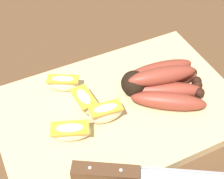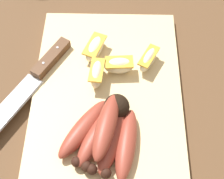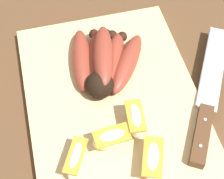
{
  "view_description": "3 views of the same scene",
  "coord_description": "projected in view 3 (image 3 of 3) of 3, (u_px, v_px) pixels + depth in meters",
  "views": [
    {
      "loc": [
        -0.19,
        -0.33,
        0.48
      ],
      "look_at": [
        -0.01,
        0.04,
        0.04
      ],
      "focal_mm": 54.99,
      "sensor_mm": 36.0,
      "label": 1
    },
    {
      "loc": [
        0.32,
        0.04,
        0.56
      ],
      "look_at": [
        -0.01,
        0.03,
        0.04
      ],
      "focal_mm": 54.62,
      "sensor_mm": 36.0,
      "label": 2
    },
    {
      "loc": [
        -0.28,
        0.09,
        0.51
      ],
      "look_at": [
        0.02,
        0.02,
        0.04
      ],
      "focal_mm": 56.76,
      "sensor_mm": 36.0,
      "label": 3
    }
  ],
  "objects": [
    {
      "name": "ground_plane",
      "position": [
        126.0,
        107.0,
        0.59
      ],
      "size": [
        6.0,
        6.0,
        0.0
      ],
      "primitive_type": "plane",
      "color": "brown"
    },
    {
      "name": "chefs_knife",
      "position": [
        206.0,
        109.0,
        0.56
      ],
      "size": [
        0.26,
        0.17,
        0.02
      ],
      "color": "silver",
      "rests_on": "cutting_board"
    },
    {
      "name": "apple_wedge_near",
      "position": [
        152.0,
        159.0,
        0.5
      ],
      "size": [
        0.07,
        0.05,
        0.03
      ],
      "color": "#F4E5C1",
      "rests_on": "cutting_board"
    },
    {
      "name": "apple_wedge_middle",
      "position": [
        76.0,
        158.0,
        0.5
      ],
      "size": [
        0.06,
        0.05,
        0.03
      ],
      "color": "#F4E5C1",
      "rests_on": "cutting_board"
    },
    {
      "name": "apple_wedge_far",
      "position": [
        137.0,
        119.0,
        0.53
      ],
      "size": [
        0.06,
        0.03,
        0.04
      ],
      "color": "#F4E5C1",
      "rests_on": "cutting_board"
    },
    {
      "name": "cutting_board",
      "position": [
        116.0,
        113.0,
        0.57
      ],
      "size": [
        0.42,
        0.28,
        0.02
      ],
      "primitive_type": "cube",
      "color": "#DBBC84",
      "rests_on": "ground_plane"
    },
    {
      "name": "banana_bunch",
      "position": [
        104.0,
        62.0,
        0.59
      ],
      "size": [
        0.16,
        0.15,
        0.05
      ],
      "color": "black",
      "rests_on": "cutting_board"
    },
    {
      "name": "apple_wedge_extra",
      "position": [
        112.0,
        139.0,
        0.52
      ],
      "size": [
        0.03,
        0.06,
        0.04
      ],
      "color": "#F4E5C1",
      "rests_on": "cutting_board"
    }
  ]
}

